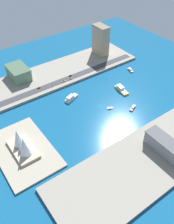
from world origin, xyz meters
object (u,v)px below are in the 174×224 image
ferry_yellow_fast (121,89)px  ferry_white_commuter (71,98)px  taxi_yellow_cab (70,79)px  sailboat_small_white (110,108)px  van_white (64,81)px  pickup_red (39,88)px  terminal_long_green (19,73)px  tugboat_red (133,108)px  yacht_sleek_gray (130,70)px  warehouse_low_gray (166,146)px  opera_landmark (22,144)px  apartment_midrise_tan (101,40)px  traffic_light_waterfront (52,85)px  suv_black (70,76)px

ferry_yellow_fast → ferry_white_commuter: bearing=70.1°
ferry_yellow_fast → taxi_yellow_cab: (59.14, 43.64, 1.95)m
sailboat_small_white → van_white: bearing=12.4°
van_white → pickup_red: bearing=80.4°
terminal_long_green → taxi_yellow_cab: (-46.69, -56.92, -7.47)m
tugboat_red → taxi_yellow_cab: size_ratio=2.65×
yacht_sleek_gray → pickup_red: (36.20, 135.39, 2.74)m
tugboat_red → terminal_long_green: size_ratio=0.36×
tugboat_red → warehouse_low_gray: (-69.93, 24.06, 9.72)m
sailboat_small_white → opera_landmark: size_ratio=0.32×
warehouse_low_gray → taxi_yellow_cab: 166.19m
terminal_long_green → warehouse_low_gray: terminal_long_green is taller
apartment_midrise_tan → opera_landmark: bearing=121.2°
pickup_red → opera_landmark: bearing=144.1°
ferry_white_commuter → traffic_light_waterfront: traffic_light_waterfront is taller
taxi_yellow_cab → opera_landmark: (-79.41, 109.08, 6.86)m
ferry_white_commuter → suv_black: ferry_white_commuter is taller
sailboat_small_white → terminal_long_green: (126.04, 63.78, 10.79)m
yacht_sleek_gray → sailboat_small_white: bearing=121.4°
ferry_white_commuter → pickup_red: size_ratio=4.62×
traffic_light_waterfront → van_white: bearing=-79.7°
warehouse_low_gray → opera_landmark: opera_landmark is taller
opera_landmark → apartment_midrise_tan: bearing=-58.8°
tugboat_red → yacht_sleek_gray: bearing=-41.4°
opera_landmark → suv_black: bearing=-52.6°
traffic_light_waterfront → sailboat_small_white: bearing=-153.7°
terminal_long_green → pickup_red: (-39.85, -10.19, -7.51)m
suv_black → taxi_yellow_cab: bearing=148.4°
apartment_midrise_tan → traffic_light_waterfront: 120.81m
warehouse_low_gray → pickup_red: warehouse_low_gray is taller
ferry_yellow_fast → suv_black: size_ratio=5.55×
traffic_light_waterfront → terminal_long_green: bearing=27.7°
van_white → suv_black: van_white is taller
ferry_yellow_fast → yacht_sleek_gray: size_ratio=1.86×
ferry_white_commuter → yacht_sleek_gray: 110.74m
suv_black → sailboat_small_white: bearing=-178.4°
traffic_light_waterfront → pickup_red: bearing=58.5°
ferry_white_commuter → ferry_yellow_fast: (-23.67, -65.54, -0.27)m
warehouse_low_gray → opera_landmark: 143.91m
taxi_yellow_cab → traffic_light_waterfront: (-2.91, 30.84, 3.40)m
ferry_yellow_fast → tugboat_red: (-36.88, 13.67, -0.93)m
tugboat_red → suv_black: bearing=13.8°
yacht_sleek_gray → apartment_midrise_tan: bearing=5.9°
ferry_yellow_fast → opera_landmark: opera_landmark is taller
van_white → traffic_light_waterfront: size_ratio=0.79×
tugboat_red → traffic_light_waterfront: (93.10, 60.81, 6.28)m
ferry_yellow_fast → tugboat_red: size_ratio=1.87×
van_white → opera_landmark: opera_landmark is taller
ferry_white_commuter → taxi_yellow_cab: (35.47, -21.90, 1.68)m
ferry_white_commuter → van_white: ferry_white_commuter is taller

